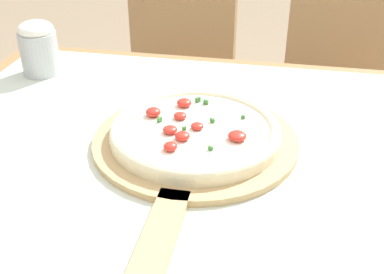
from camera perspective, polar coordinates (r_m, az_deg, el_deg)
dining_table at (r=0.83m, az=1.72°, el=-11.26°), size 1.15×1.01×0.77m
towel_cloth at (r=0.76m, az=1.86°, el=-4.69°), size 1.07×0.93×0.00m
pizza_peel at (r=0.81m, az=0.03°, el=-1.40°), size 0.35×0.59×0.01m
pizza at (r=0.82m, az=0.38°, el=0.75°), size 0.29×0.29×0.03m
chair_left at (r=1.69m, az=-2.15°, el=6.60°), size 0.44×0.44×0.90m
chair_right at (r=1.66m, az=17.10°, el=4.78°), size 0.40×0.40×0.90m
flour_cup at (r=1.14m, az=-17.73°, el=10.09°), size 0.08×0.08×0.12m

